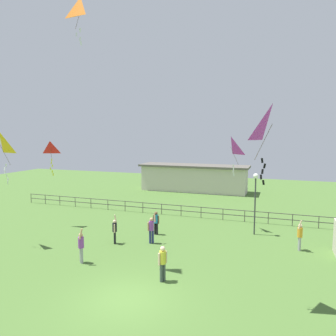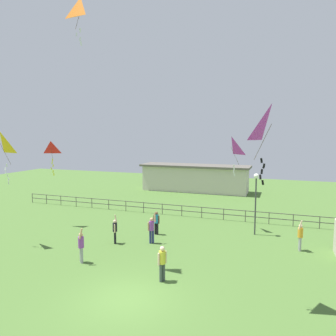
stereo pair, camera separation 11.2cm
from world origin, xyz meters
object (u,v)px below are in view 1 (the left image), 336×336
(person_2, at_px, (156,221))
(kite_3, at_px, (81,10))
(person_1, at_px, (163,261))
(kite_1, at_px, (272,126))
(kite_2, at_px, (50,149))
(person_5, at_px, (300,235))
(lamppost, at_px, (255,190))
(person_0, at_px, (115,230))
(person_4, at_px, (151,228))
(kite_4, at_px, (0,145))
(kite_0, at_px, (231,148))
(person_3, at_px, (81,245))

(person_2, distance_m, kite_3, 13.75)
(person_2, bearing_deg, person_1, -65.92)
(kite_1, distance_m, kite_2, 17.27)
(person_2, xyz_separation_m, person_5, (9.33, 0.03, 0.03))
(person_1, relative_size, kite_1, 0.55)
(kite_2, bearing_deg, kite_3, -37.89)
(person_2, height_order, kite_3, kite_3)
(lamppost, relative_size, person_0, 2.35)
(kite_3, bearing_deg, person_5, 27.02)
(person_4, height_order, kite_4, kite_4)
(person_0, xyz_separation_m, kite_0, (6.50, 5.36, 5.12))
(person_0, relative_size, kite_2, 0.70)
(kite_0, distance_m, kite_3, 12.90)
(person_3, relative_size, kite_1, 0.63)
(kite_1, height_order, kite_4, kite_1)
(kite_4, bearing_deg, lamppost, 27.97)
(lamppost, distance_m, kite_3, 15.39)
(person_1, distance_m, kite_0, 10.71)
(lamppost, distance_m, person_4, 7.67)
(person_3, bearing_deg, person_1, -6.61)
(person_3, relative_size, kite_0, 0.71)
(lamppost, height_order, kite_4, kite_4)
(lamppost, distance_m, kite_2, 15.27)
(person_3, xyz_separation_m, kite_2, (-6.16, 5.25, 4.90))
(kite_0, relative_size, kite_3, 1.16)
(person_0, xyz_separation_m, person_5, (11.16, 2.65, 0.05))
(person_2, relative_size, person_5, 0.85)
(person_1, height_order, person_5, person_5)
(lamppost, bearing_deg, person_2, -160.48)
(kite_0, bearing_deg, person_0, -140.50)
(lamppost, xyz_separation_m, person_2, (-6.51, -2.31, -2.22))
(person_0, distance_m, person_4, 2.36)
(person_0, bearing_deg, kite_2, 163.44)
(kite_4, bearing_deg, person_2, 33.98)
(person_5, xyz_separation_m, kite_3, (-11.18, -5.70, 12.37))
(person_0, height_order, kite_1, kite_1)
(person_0, xyz_separation_m, kite_3, (-0.02, -3.05, 12.41))
(person_5, bearing_deg, person_2, -179.79)
(person_2, distance_m, person_5, 9.33)
(person_3, xyz_separation_m, person_4, (2.43, 4.19, 0.00))
(person_4, bearing_deg, kite_4, -156.64)
(kite_4, bearing_deg, person_1, -5.87)
(person_0, bearing_deg, person_4, 20.83)
(person_0, xyz_separation_m, kite_2, (-6.38, 1.90, 4.97))
(person_3, bearing_deg, kite_2, 139.56)
(person_4, bearing_deg, person_5, 11.46)
(person_1, bearing_deg, kite_2, 152.38)
(lamppost, relative_size, person_1, 2.49)
(lamppost, height_order, person_4, lamppost)
(person_3, height_order, person_5, person_3)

